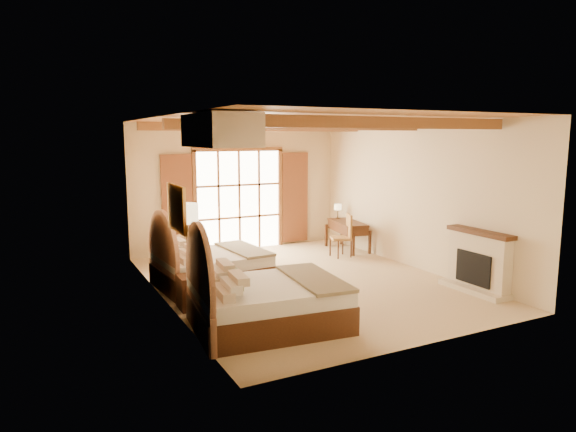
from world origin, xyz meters
TOP-DOWN VIEW (x-y plane):
  - floor at (0.00, 0.00)m, footprint 7.00×7.00m
  - wall_back at (0.00, 3.50)m, footprint 5.50×0.00m
  - wall_left at (-2.75, 0.00)m, footprint 0.00×7.00m
  - wall_right at (2.75, 0.00)m, footprint 0.00×7.00m
  - ceiling at (0.00, 0.00)m, footprint 7.00×7.00m
  - ceiling_beams at (0.00, 0.00)m, footprint 5.39×4.60m
  - french_doors at (0.00, 3.44)m, footprint 3.95×0.08m
  - fireplace at (2.60, -2.00)m, footprint 0.46×1.40m
  - painting at (-2.70, -0.75)m, footprint 0.06×0.95m
  - canopy_valance at (-2.40, -2.00)m, footprint 0.70×1.40m
  - bed_near at (-1.80, -1.88)m, footprint 2.38×1.89m
  - bed_far at (-1.83, 0.67)m, footprint 2.15×1.69m
  - nightstand at (-2.42, -0.52)m, footprint 0.48×0.48m
  - floor_lamp at (-2.50, -0.57)m, footprint 0.38×0.38m
  - armchair at (-1.76, 2.90)m, footprint 0.83×0.85m
  - ottoman at (-0.62, 1.89)m, footprint 0.67×0.67m
  - desk at (2.40, 2.08)m, footprint 0.82×1.44m
  - desk_chair at (1.86, 1.52)m, footprint 0.60×0.58m
  - desk_lamp at (2.45, 2.63)m, footprint 0.19×0.19m

SIDE VIEW (x-z plane):
  - floor at x=0.00m, z-range 0.00..0.00m
  - ottoman at x=-0.62m, z-range 0.00..0.39m
  - nightstand at x=-2.42m, z-range 0.00..0.57m
  - desk_chair at x=1.86m, z-range -0.20..0.84m
  - armchair at x=-1.76m, z-range 0.00..0.67m
  - desk at x=2.40m, z-range 0.03..0.76m
  - bed_far at x=-1.83m, z-range -0.27..1.08m
  - bed_near at x=-1.80m, z-range -0.29..1.17m
  - fireplace at x=2.60m, z-range -0.07..1.09m
  - desk_lamp at x=2.45m, z-range 0.83..1.21m
  - french_doors at x=0.00m, z-range -0.05..2.55m
  - floor_lamp at x=-2.50m, z-range 0.63..2.42m
  - wall_back at x=0.00m, z-range -1.15..4.35m
  - wall_left at x=-2.75m, z-range -1.90..5.10m
  - wall_right at x=2.75m, z-range -1.90..5.10m
  - painting at x=-2.70m, z-range 1.38..2.12m
  - canopy_valance at x=-2.40m, z-range 2.73..3.18m
  - ceiling_beams at x=0.00m, z-range 2.99..3.17m
  - ceiling at x=0.00m, z-range 3.20..3.20m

